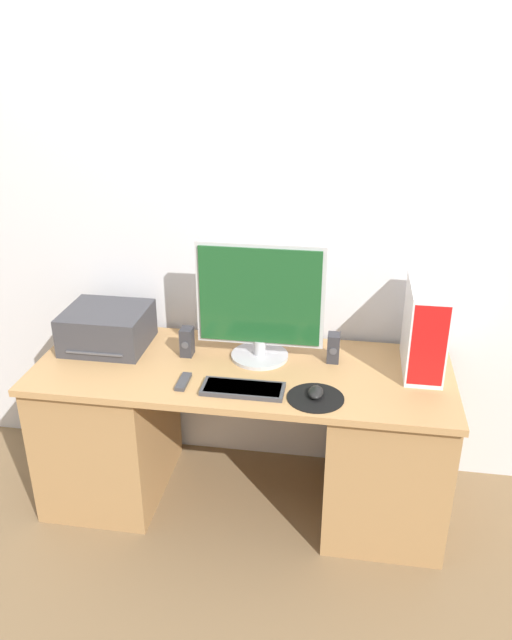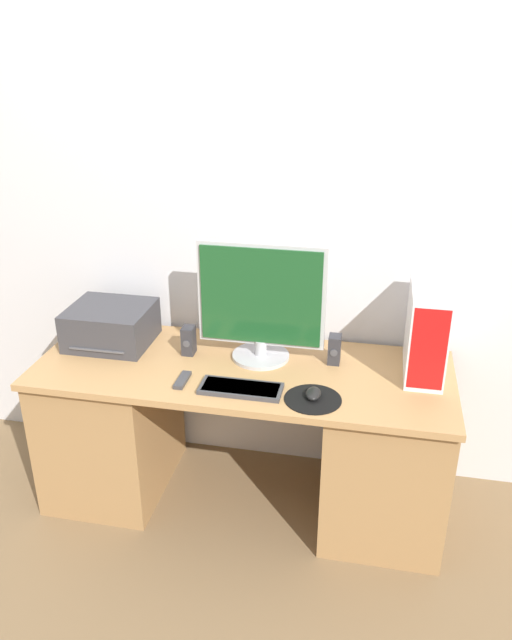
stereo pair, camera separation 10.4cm
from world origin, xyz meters
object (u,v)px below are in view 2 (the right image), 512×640
object	(u,v)px
speaker_left	(189,340)
remote_control	(182,380)
mouse	(313,394)
keyboard	(241,388)
speaker_right	(334,349)
computer_tower	(427,331)
printer	(111,325)
monitor	(261,302)

from	to	relation	value
speaker_left	remote_control	distance (m)	0.26
speaker_left	mouse	bearing A→B (deg)	-24.40
remote_control	mouse	bearing A→B (deg)	-2.05
keyboard	speaker_left	distance (m)	0.41
keyboard	speaker_right	bearing A→B (deg)	42.29
computer_tower	printer	distance (m)	1.40
keyboard	computer_tower	world-z (taller)	computer_tower
printer	speaker_left	bearing A→B (deg)	-5.40
printer	keyboard	bearing A→B (deg)	-24.11
mouse	monitor	bearing A→B (deg)	132.07
remote_control	computer_tower	bearing A→B (deg)	16.21
remote_control	keyboard	bearing A→B (deg)	-4.67
printer	speaker_right	world-z (taller)	printer
mouse	remote_control	bearing A→B (deg)	177.95
monitor	mouse	xyz separation A→B (m)	(0.27, -0.30, -0.24)
mouse	printer	world-z (taller)	printer
printer	remote_control	distance (m)	0.52
keyboard	mouse	size ratio (longest dim) A/B	3.51
computer_tower	printer	xyz separation A→B (m)	(-1.40, 0.00, -0.10)
monitor	computer_tower	size ratio (longest dim) A/B	1.44
monitor	speaker_left	size ratio (longest dim) A/B	4.27
monitor	speaker_left	xyz separation A→B (m)	(-0.32, -0.03, -0.20)
mouse	printer	size ratio (longest dim) A/B	0.26
printer	speaker_left	xyz separation A→B (m)	(0.38, -0.04, -0.02)
speaker_right	monitor	bearing A→B (deg)	-177.51
mouse	keyboard	bearing A→B (deg)	-179.77
printer	remote_control	xyz separation A→B (m)	(0.43, -0.29, -0.08)
speaker_left	computer_tower	bearing A→B (deg)	1.84
speaker_left	keyboard	bearing A→B (deg)	-41.96
monitor	computer_tower	xyz separation A→B (m)	(0.69, 0.00, -0.07)
computer_tower	speaker_right	size ratio (longest dim) A/B	2.97
keyboard	printer	bearing A→B (deg)	155.89
mouse	remote_control	distance (m)	0.54
remote_control	speaker_right	bearing A→B (deg)	26.15
keyboard	mouse	world-z (taller)	mouse
monitor	printer	bearing A→B (deg)	179.48
mouse	remote_control	xyz separation A→B (m)	(-0.54, 0.02, -0.01)
keyboard	computer_tower	bearing A→B (deg)	22.85
mouse	printer	distance (m)	1.02
monitor	speaker_right	world-z (taller)	monitor
computer_tower	remote_control	world-z (taller)	computer_tower
mouse	speaker_right	distance (m)	0.32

